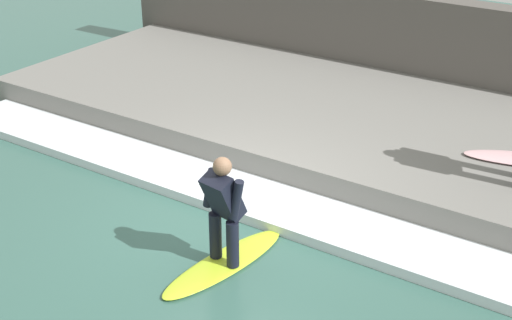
# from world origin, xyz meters

# --- Properties ---
(ground_plane) EXTENTS (28.00, 28.00, 0.00)m
(ground_plane) POSITION_xyz_m (0.00, 0.00, 0.00)
(ground_plane) COLOR #386056
(concrete_ledge) EXTENTS (4.40, 12.20, 0.47)m
(concrete_ledge) POSITION_xyz_m (3.35, 0.00, 0.24)
(concrete_ledge) COLOR slate
(concrete_ledge) RESTS_ON ground_plane
(back_wall) EXTENTS (0.50, 12.81, 1.86)m
(back_wall) POSITION_xyz_m (5.80, 0.00, 0.93)
(back_wall) COLOR #544F49
(back_wall) RESTS_ON ground_plane
(wave_foam_crest) EXTENTS (1.01, 11.59, 0.14)m
(wave_foam_crest) POSITION_xyz_m (0.64, 0.00, 0.07)
(wave_foam_crest) COLOR silver
(wave_foam_crest) RESTS_ON ground_plane
(surfboard_riding) EXTENTS (1.96, 0.76, 0.06)m
(surfboard_riding) POSITION_xyz_m (-0.76, -0.46, 0.03)
(surfboard_riding) COLOR #BFE02D
(surfboard_riding) RESTS_ON ground_plane
(surfer_riding) EXTENTS (0.47, 0.61, 1.36)m
(surfer_riding) POSITION_xyz_m (-0.76, -0.46, 0.81)
(surfer_riding) COLOR black
(surfer_riding) RESTS_ON surfboard_riding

